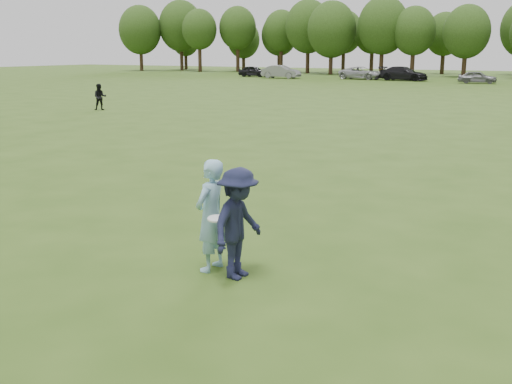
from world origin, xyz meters
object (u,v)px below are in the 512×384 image
at_px(player_far_a, 100,97).
at_px(car_d, 404,74).
at_px(thrower, 211,215).
at_px(car_e, 477,77).
at_px(defender, 238,224).
at_px(car_a, 254,71).
at_px(car_c, 361,73).
at_px(car_b, 281,72).

distance_m(player_far_a, car_d, 42.20).
height_order(thrower, car_d, thrower).
bearing_deg(thrower, car_e, -173.72).
height_order(thrower, defender, thrower).
bearing_deg(defender, thrower, 83.77).
distance_m(player_far_a, car_a, 44.46).
height_order(car_a, car_c, car_c).
relative_size(car_c, car_d, 0.97).
bearing_deg(car_b, car_d, -86.63).
xyz_separation_m(car_a, car_e, (27.83, -2.51, -0.05)).
relative_size(defender, player_far_a, 1.14).
height_order(thrower, car_c, thrower).
distance_m(player_far_a, car_e, 42.29).
bearing_deg(car_a, car_e, -92.97).
bearing_deg(car_a, car_b, -111.16).
xyz_separation_m(player_far_a, car_d, (5.99, 41.77, 0.03)).
xyz_separation_m(thrower, car_c, (-18.99, 60.90, -0.17)).
xyz_separation_m(player_far_a, car_b, (-8.61, 40.18, 0.03)).
relative_size(thrower, car_a, 0.43).
bearing_deg(car_d, car_e, -97.53).
xyz_separation_m(defender, player_far_a, (-20.35, 18.57, -0.10)).
distance_m(defender, car_d, 62.02).
bearing_deg(car_b, car_e, -93.72).
relative_size(car_b, car_e, 1.24).
relative_size(car_b, car_c, 0.91).
bearing_deg(car_e, car_c, 71.66).
xyz_separation_m(car_b, car_e, (22.84, -0.35, -0.13)).
height_order(defender, player_far_a, defender).
bearing_deg(car_e, car_a, 77.42).
distance_m(car_b, car_e, 22.84).
bearing_deg(car_e, thrower, 178.02).
height_order(player_far_a, car_c, player_far_a).
height_order(defender, car_d, defender).
xyz_separation_m(car_a, car_c, (14.41, 0.08, 0.03)).
relative_size(car_a, car_b, 0.86).
bearing_deg(car_c, player_far_a, -174.25).
xyz_separation_m(defender, car_d, (-14.35, 60.34, -0.08)).
distance_m(car_d, car_e, 8.47).
bearing_deg(player_far_a, car_a, 66.27).
height_order(defender, car_c, defender).
bearing_deg(car_b, car_a, 63.83).
bearing_deg(thrower, car_c, -161.86).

